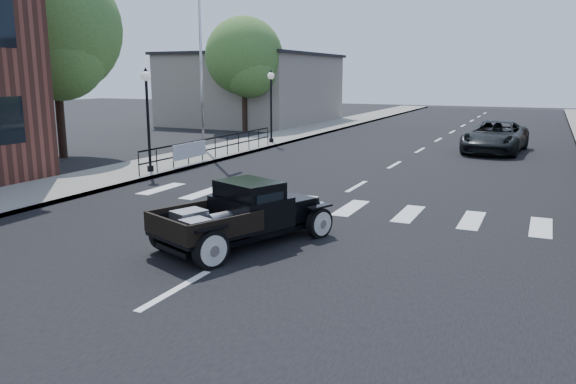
% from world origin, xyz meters
% --- Properties ---
extents(ground, '(120.00, 120.00, 0.00)m').
position_xyz_m(ground, '(0.00, 0.00, 0.00)').
color(ground, black).
rests_on(ground, ground).
extents(road, '(14.00, 80.00, 0.02)m').
position_xyz_m(road, '(0.00, 15.00, 0.01)').
color(road, black).
rests_on(road, ground).
extents(road_markings, '(12.00, 60.00, 0.06)m').
position_xyz_m(road_markings, '(0.00, 10.00, 0.00)').
color(road_markings, silver).
rests_on(road_markings, ground).
extents(sidewalk_left, '(3.00, 80.00, 0.15)m').
position_xyz_m(sidewalk_left, '(-8.50, 15.00, 0.07)').
color(sidewalk_left, gray).
rests_on(sidewalk_left, ground).
extents(low_building_left, '(10.00, 12.00, 5.00)m').
position_xyz_m(low_building_left, '(-15.00, 28.00, 2.50)').
color(low_building_left, gray).
rests_on(low_building_left, ground).
extents(railing, '(0.08, 10.00, 1.00)m').
position_xyz_m(railing, '(-7.30, 10.00, 0.65)').
color(railing, black).
rests_on(railing, sidewalk_left).
extents(banner, '(0.04, 2.20, 0.60)m').
position_xyz_m(banner, '(-7.22, 8.00, 0.45)').
color(banner, silver).
rests_on(banner, sidewalk_left).
extents(lamp_post_b, '(0.36, 0.36, 3.73)m').
position_xyz_m(lamp_post_b, '(-7.60, 6.00, 2.02)').
color(lamp_post_b, black).
rests_on(lamp_post_b, sidewalk_left).
extents(lamp_post_c, '(0.36, 0.36, 3.73)m').
position_xyz_m(lamp_post_c, '(-7.60, 16.00, 2.02)').
color(lamp_post_c, black).
rests_on(lamp_post_c, sidewalk_left).
extents(flagpole, '(0.12, 0.12, 11.87)m').
position_xyz_m(flagpole, '(-9.20, 12.00, 6.08)').
color(flagpole, silver).
rests_on(flagpole, sidewalk_left).
extents(big_tree_near, '(5.77, 5.77, 8.47)m').
position_xyz_m(big_tree_near, '(-14.00, 8.00, 4.24)').
color(big_tree_near, '#446E2F').
rests_on(big_tree_near, ground).
extents(big_tree_far, '(4.98, 4.98, 7.32)m').
position_xyz_m(big_tree_far, '(-12.50, 22.00, 3.66)').
color(big_tree_far, '#446E2F').
rests_on(big_tree_far, ground).
extents(hotrod_pickup, '(3.31, 4.51, 1.42)m').
position_xyz_m(hotrod_pickup, '(-0.24, -0.18, 0.71)').
color(hotrod_pickup, black).
rests_on(hotrod_pickup, ground).
extents(second_car, '(2.90, 5.52, 1.48)m').
position_xyz_m(second_car, '(3.35, 17.83, 0.74)').
color(second_car, black).
rests_on(second_car, ground).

